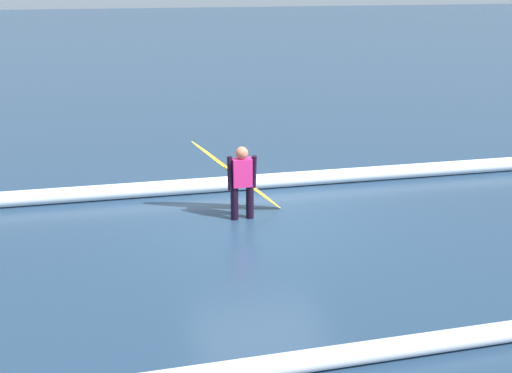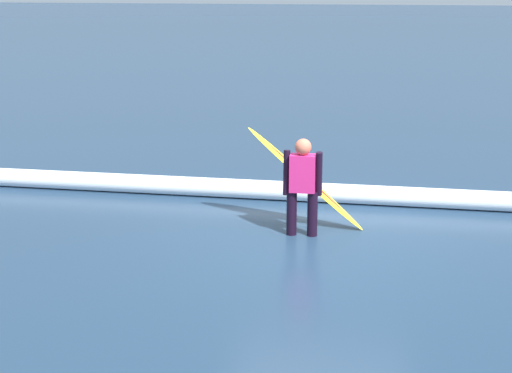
{
  "view_description": "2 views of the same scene",
  "coord_description": "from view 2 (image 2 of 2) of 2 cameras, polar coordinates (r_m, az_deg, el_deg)",
  "views": [
    {
      "loc": [
        2.61,
        10.21,
        4.16
      ],
      "look_at": [
        0.36,
        1.11,
        1.03
      ],
      "focal_mm": 44.58,
      "sensor_mm": 36.0,
      "label": 1
    },
    {
      "loc": [
        -0.57,
        9.45,
        3.42
      ],
      "look_at": [
        0.74,
        0.96,
        0.98
      ],
      "focal_mm": 52.94,
      "sensor_mm": 36.0,
      "label": 2
    }
  ],
  "objects": [
    {
      "name": "ground_plane",
      "position": [
        10.07,
        5.04,
        -4.08
      ],
      "size": [
        155.17,
        155.17,
        0.0
      ],
      "primitive_type": "plane",
      "color": "navy"
    },
    {
      "name": "wave_crest_foreground",
      "position": [
        11.68,
        13.71,
        -0.87
      ],
      "size": [
        15.32,
        0.6,
        0.3
      ],
      "primitive_type": "cylinder",
      "rotation": [
        0.0,
        1.57,
        -0.02
      ],
      "color": "white",
      "rests_on": "ground_plane"
    },
    {
      "name": "surfboard",
      "position": [
        10.43,
        3.76,
        0.6
      ],
      "size": [
        1.68,
        0.45,
        1.4
      ],
      "color": "yellow",
      "rests_on": "ground_plane"
    },
    {
      "name": "surfer",
      "position": [
        10.03,
        3.54,
        0.33
      ],
      "size": [
        0.52,
        0.22,
        1.33
      ],
      "rotation": [
        0.0,
        0.0,
        3.13
      ],
      "color": "black",
      "rests_on": "ground_plane"
    }
  ]
}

